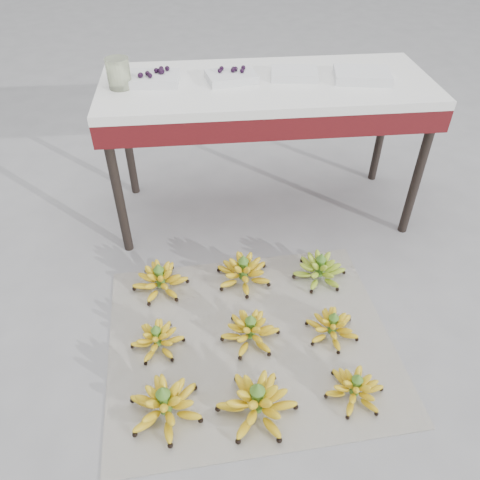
{
  "coord_description": "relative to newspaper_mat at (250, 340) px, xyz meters",
  "views": [
    {
      "loc": [
        -0.26,
        -1.34,
        1.71
      ],
      "look_at": [
        -0.09,
        0.29,
        0.32
      ],
      "focal_mm": 35.0,
      "sensor_mm": 36.0,
      "label": 1
    }
  ],
  "objects": [
    {
      "name": "bunch_back_right",
      "position": [
        0.4,
        0.36,
        0.06
      ],
      "size": [
        0.35,
        0.35,
        0.16
      ],
      "rotation": [
        0.0,
        0.0,
        -0.4
      ],
      "color": "#7BA522",
      "rests_on": "newspaper_mat"
    },
    {
      "name": "bunch_mid_center",
      "position": [
        0.0,
        0.01,
        0.06
      ],
      "size": [
        0.31,
        0.31,
        0.16
      ],
      "rotation": [
        0.0,
        0.0,
        -0.2
      ],
      "color": "yellow",
      "rests_on": "newspaper_mat"
    },
    {
      "name": "bunch_back_center",
      "position": [
        0.01,
        0.38,
        0.06
      ],
      "size": [
        0.36,
        0.36,
        0.17
      ],
      "rotation": [
        0.0,
        0.0,
        0.34
      ],
      "color": "yellow",
      "rests_on": "newspaper_mat"
    },
    {
      "name": "glass_jar",
      "position": [
        -0.53,
        0.96,
        0.87
      ],
      "size": [
        0.12,
        0.12,
        0.14
      ],
      "primitive_type": "cylinder",
      "rotation": [
        0.0,
        0.0,
        0.07
      ],
      "color": "beige",
      "rests_on": "vendor_table"
    },
    {
      "name": "bunch_front_left",
      "position": [
        -0.37,
        -0.32,
        0.06
      ],
      "size": [
        0.39,
        0.39,
        0.18
      ],
      "rotation": [
        0.0,
        0.0,
        0.43
      ],
      "color": "yellow",
      "rests_on": "newspaper_mat"
    },
    {
      "name": "newspaper_mat",
      "position": [
        0.0,
        0.0,
        0.0
      ],
      "size": [
        1.31,
        1.12,
        0.01
      ],
      "primitive_type": "cube",
      "rotation": [
        0.0,
        0.0,
        0.06
      ],
      "color": "silver",
      "rests_on": "ground"
    },
    {
      "name": "ground",
      "position": [
        0.08,
        0.04,
        -0.0
      ],
      "size": [
        60.0,
        60.0,
        0.0
      ],
      "primitive_type": "plane",
      "color": "gray",
      "rests_on": "ground"
    },
    {
      "name": "bunch_mid_left",
      "position": [
        -0.41,
        0.01,
        0.05
      ],
      "size": [
        0.24,
        0.24,
        0.14
      ],
      "rotation": [
        0.0,
        0.0,
        -0.04
      ],
      "color": "yellow",
      "rests_on": "newspaper_mat"
    },
    {
      "name": "tray_right",
      "position": [
        0.33,
        1.01,
        0.82
      ],
      "size": [
        0.26,
        0.2,
        0.04
      ],
      "color": "silver",
      "rests_on": "vendor_table"
    },
    {
      "name": "vendor_table",
      "position": [
        0.19,
        0.97,
        0.71
      ],
      "size": [
        1.67,
        0.67,
        0.8
      ],
      "color": "black",
      "rests_on": "ground"
    },
    {
      "name": "bunch_mid_right",
      "position": [
        0.37,
        -0.0,
        0.05
      ],
      "size": [
        0.27,
        0.27,
        0.14
      ],
      "rotation": [
        0.0,
        0.0,
        0.16
      ],
      "color": "yellow",
      "rests_on": "newspaper_mat"
    },
    {
      "name": "bunch_back_left",
      "position": [
        -0.41,
        0.37,
        0.06
      ],
      "size": [
        0.35,
        0.35,
        0.17
      ],
      "rotation": [
        0.0,
        0.0,
        -0.4
      ],
      "color": "yellow",
      "rests_on": "newspaper_mat"
    },
    {
      "name": "tray_far_right",
      "position": [
        0.66,
        0.94,
        0.82
      ],
      "size": [
        0.3,
        0.24,
        0.04
      ],
      "color": "silver",
      "rests_on": "vendor_table"
    },
    {
      "name": "bunch_front_right",
      "position": [
        0.38,
        -0.32,
        0.05
      ],
      "size": [
        0.24,
        0.24,
        0.14
      ],
      "rotation": [
        0.0,
        0.0,
        0.02
      ],
      "color": "yellow",
      "rests_on": "newspaper_mat"
    },
    {
      "name": "bunch_front_center",
      "position": [
        -0.02,
        -0.35,
        0.07
      ],
      "size": [
        0.36,
        0.36,
        0.19
      ],
      "rotation": [
        0.0,
        0.0,
        -0.19
      ],
      "color": "yellow",
      "rests_on": "newspaper_mat"
    },
    {
      "name": "tray_left",
      "position": [
        0.01,
        1.0,
        0.82
      ],
      "size": [
        0.27,
        0.21,
        0.06
      ],
      "color": "silver",
      "rests_on": "vendor_table"
    },
    {
      "name": "tray_far_left",
      "position": [
        -0.38,
        1.01,
        0.82
      ],
      "size": [
        0.27,
        0.21,
        0.07
      ],
      "color": "silver",
      "rests_on": "vendor_table"
    }
  ]
}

